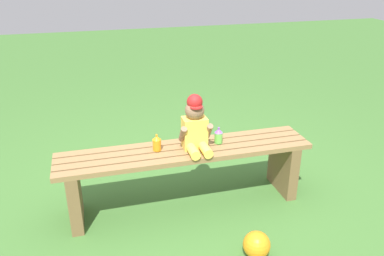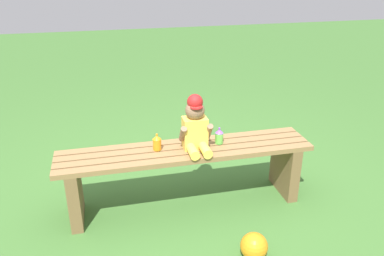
{
  "view_description": "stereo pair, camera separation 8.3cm",
  "coord_description": "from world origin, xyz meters",
  "px_view_note": "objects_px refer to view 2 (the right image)",
  "views": [
    {
      "loc": [
        -0.62,
        -2.44,
        1.74
      ],
      "look_at": [
        0.03,
        -0.05,
        0.65
      ],
      "focal_mm": 36.54,
      "sensor_mm": 36.0,
      "label": 1
    },
    {
      "loc": [
        -0.54,
        -2.46,
        1.74
      ],
      "look_at": [
        0.03,
        -0.05,
        0.65
      ],
      "focal_mm": 36.54,
      "sensor_mm": 36.0,
      "label": 2
    }
  ],
  "objects_px": {
    "sippy_cup_left": "(157,142)",
    "toy_ball": "(254,246)",
    "park_bench": "(186,166)",
    "sippy_cup_right": "(219,136)",
    "child_figure": "(196,126)"
  },
  "relations": [
    {
      "from": "sippy_cup_left",
      "to": "toy_ball",
      "type": "xyz_separation_m",
      "value": [
        0.49,
        -0.7,
        -0.44
      ]
    },
    {
      "from": "sippy_cup_right",
      "to": "toy_ball",
      "type": "bearing_deg",
      "value": -87.96
    },
    {
      "from": "park_bench",
      "to": "sippy_cup_left",
      "type": "xyz_separation_m",
      "value": [
        -0.2,
        0.03,
        0.21
      ]
    },
    {
      "from": "child_figure",
      "to": "sippy_cup_left",
      "type": "relative_size",
      "value": 3.26
    },
    {
      "from": "park_bench",
      "to": "toy_ball",
      "type": "bearing_deg",
      "value": -67.03
    },
    {
      "from": "park_bench",
      "to": "sippy_cup_right",
      "type": "bearing_deg",
      "value": 6.74
    },
    {
      "from": "sippy_cup_left",
      "to": "park_bench",
      "type": "bearing_deg",
      "value": -8.61
    },
    {
      "from": "sippy_cup_left",
      "to": "toy_ball",
      "type": "bearing_deg",
      "value": -55.25
    },
    {
      "from": "sippy_cup_left",
      "to": "toy_ball",
      "type": "height_order",
      "value": "sippy_cup_left"
    },
    {
      "from": "sippy_cup_left",
      "to": "toy_ball",
      "type": "distance_m",
      "value": 0.96
    },
    {
      "from": "sippy_cup_left",
      "to": "child_figure",
      "type": "bearing_deg",
      "value": -9.03
    },
    {
      "from": "park_bench",
      "to": "sippy_cup_left",
      "type": "bearing_deg",
      "value": 171.39
    },
    {
      "from": "sippy_cup_left",
      "to": "sippy_cup_right",
      "type": "distance_m",
      "value": 0.46
    },
    {
      "from": "child_figure",
      "to": "park_bench",
      "type": "bearing_deg",
      "value": 169.75
    },
    {
      "from": "toy_ball",
      "to": "child_figure",
      "type": "bearing_deg",
      "value": 108.14
    }
  ]
}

